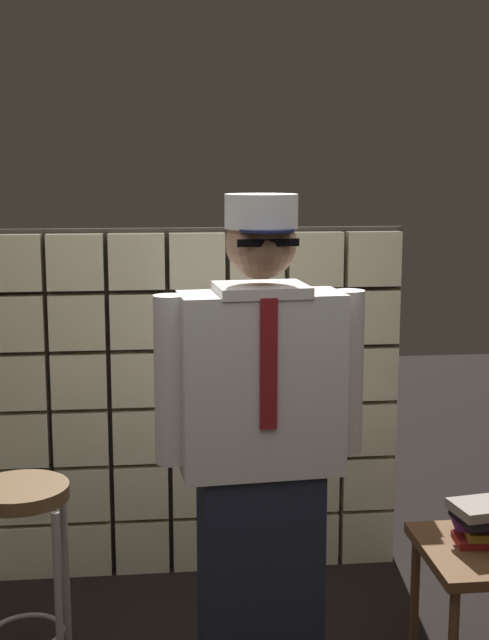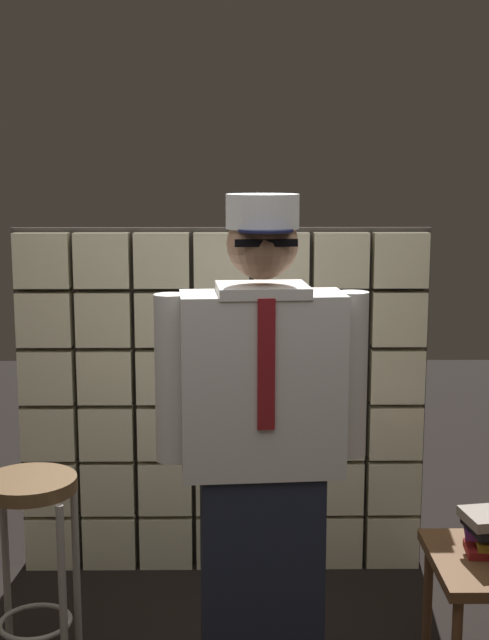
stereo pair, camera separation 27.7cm
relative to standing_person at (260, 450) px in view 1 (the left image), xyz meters
name	(u,v)px [view 1 (the left image)]	position (x,y,z in m)	size (l,w,h in m)	color
glass_block_wall	(198,405)	(-0.15, 1.10, -0.14)	(1.90, 0.10, 1.63)	beige
standing_person	(260,450)	(0.00, 0.00, 0.00)	(0.72, 0.32, 1.80)	#1E2333
bar_stool	(22,540)	(-0.83, 0.14, -0.35)	(0.34, 0.34, 0.79)	brown
book_stack	(487,521)	(0.86, 0.11, -0.34)	(0.28, 0.23, 0.16)	maroon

